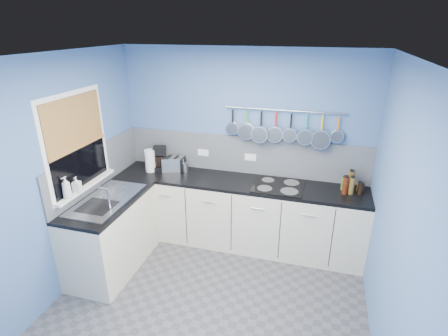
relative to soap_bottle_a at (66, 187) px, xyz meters
The scene contains 42 objects.
floor 1.93m from the soap_bottle_a, ahead, with size 3.20×3.00×0.02m, color #47474C.
ceiling 2.03m from the soap_bottle_a, ahead, with size 3.20×3.00×0.02m, color white.
wall_back 2.16m from the soap_bottle_a, 44.99° to the left, with size 3.20×0.02×2.50m, color #47699F.
wall_front 2.14m from the soap_bottle_a, 44.25° to the right, with size 3.20×0.02×2.50m, color #47699F.
wall_left 0.12m from the soap_bottle_a, 166.35° to the left, with size 0.02×3.00×2.50m, color #47699F.
wall_right 3.14m from the soap_bottle_a, ahead, with size 0.02×3.00×2.50m, color #47699F.
backsplash_back 2.15m from the soap_bottle_a, 44.57° to the left, with size 3.20×0.02×0.50m, color slate.
backsplash_left 0.62m from the soap_bottle_a, 95.35° to the left, with size 0.02×1.80×0.50m, color slate.
cabinet_run_back 2.09m from the soap_bottle_a, 38.56° to the left, with size 3.20×0.60×0.86m, color beige.
worktop_back 1.98m from the soap_bottle_a, 38.56° to the left, with size 3.20×0.60×0.04m, color black.
cabinet_run_left 0.84m from the soap_bottle_a, 54.24° to the left, with size 0.60×1.20×0.86m, color beige.
worktop_left 0.49m from the soap_bottle_a, 54.24° to the left, with size 0.60×1.20×0.04m, color black.
window_frame 0.50m from the soap_bottle_a, 98.02° to the left, with size 0.01×1.00×1.10m, color white.
window_glass 0.50m from the soap_bottle_a, 97.14° to the left, with size 0.01×0.90×1.00m, color black.
bamboo_blind 0.69m from the soap_bottle_a, 95.72° to the left, with size 0.01×0.90×0.55m, color #B6773D.
window_sill 0.35m from the soap_bottle_a, 93.58° to the left, with size 0.10×0.98×0.03m, color white.
sink_unit 0.47m from the soap_bottle_a, 54.24° to the left, with size 0.50×0.95×0.01m, color silver.
mixer_tap 0.44m from the soap_bottle_a, 19.67° to the left, with size 0.12×0.08×0.26m, color silver, non-canonical shape.
socket_left 1.79m from the soap_bottle_a, 56.74° to the left, with size 0.15×0.01×0.09m, color white.
socket_right 2.21m from the soap_bottle_a, 42.52° to the left, with size 0.15×0.01×0.09m, color white.
pot_rail 2.58m from the soap_bottle_a, 35.90° to the left, with size 0.02×0.02×1.45m, color silver.
soap_bottle_a is the anchor object (origin of this frame).
soap_bottle_b 0.16m from the soap_bottle_a, 90.00° to the left, with size 0.08×0.08×0.17m, color white.
paper_towel 1.26m from the soap_bottle_a, 74.81° to the left, with size 0.13×0.13×0.30m, color white.
coffee_maker 1.37m from the soap_bottle_a, 72.04° to the left, with size 0.18×0.20×0.32m, color black, non-canonical shape.
toaster 1.47m from the soap_bottle_a, 65.30° to the left, with size 0.29×0.17×0.19m, color silver.
canister 1.55m from the soap_bottle_a, 59.52° to the left, with size 0.09×0.09×0.13m, color silver.
hob 2.39m from the soap_bottle_a, 30.42° to the left, with size 0.61×0.54×0.01m, color black.
pan_0 2.07m from the soap_bottle_a, 46.29° to the left, with size 0.16×0.05×0.35m, color silver, non-canonical shape.
pan_1 2.19m from the soap_bottle_a, 42.79° to the left, with size 0.21×0.07×0.40m, color silver, non-canonical shape.
pan_2 2.32m from the soap_bottle_a, 39.70° to the left, with size 0.21×0.12×0.40m, color silver, non-canonical shape.
pan_3 2.46m from the soap_bottle_a, 36.96° to the left, with size 0.21×0.07×0.40m, color silver, non-canonical shape.
pan_4 2.61m from the soap_bottle_a, 34.53° to the left, with size 0.18×0.11×0.37m, color silver, non-canonical shape.
pan_5 2.76m from the soap_bottle_a, 32.37° to the left, with size 0.20×0.10×0.39m, color silver, non-canonical shape.
pan_6 2.91m from the soap_bottle_a, 30.44° to the left, with size 0.24×0.09×0.43m, color silver, non-canonical shape.
pan_7 3.07m from the soap_bottle_a, 28.71° to the left, with size 0.15×0.05×0.34m, color silver, non-canonical shape.
condiment_0 3.28m from the soap_bottle_a, 24.09° to the left, with size 0.07×0.07×0.10m, color #8C5914.
condiment_1 3.18m from the soap_bottle_a, 24.92° to the left, with size 0.07×0.07×0.24m, color brown.
condiment_2 3.10m from the soap_bottle_a, 25.24° to the left, with size 0.05×0.05×0.16m, color #3F721E.
condiment_3 3.25m from the soap_bottle_a, 22.79° to the left, with size 0.07×0.07×0.13m, color black.
condiment_4 3.14m from the soap_bottle_a, 23.06° to the left, with size 0.06×0.06×0.21m, color brown.
condiment_5 3.07m from the soap_bottle_a, 23.41° to the left, with size 0.07×0.07×0.21m, color #4C190C.
Camera 1 is at (0.94, -2.71, 2.74)m, focal length 28.00 mm.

